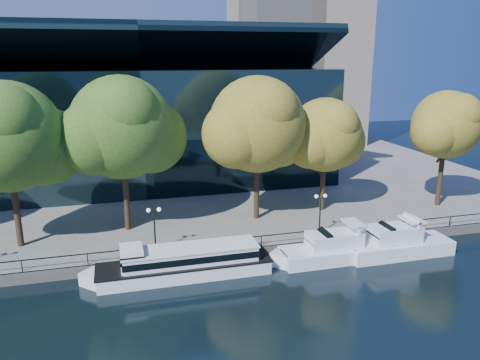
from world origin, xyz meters
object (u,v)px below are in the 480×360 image
object	(u,v)px
cruiser_near	(334,249)
tree_4	(327,136)
lamp_1	(154,219)
tour_boat	(180,262)
tree_2	(124,130)
tree_1	(10,139)
cruiser_far	(394,243)
tree_3	(259,127)
lamp_2	(320,205)
tree_5	(448,126)

from	to	relation	value
cruiser_near	tree_4	xyz separation A→B (m)	(3.79, 10.55, 8.19)
tree_4	lamp_1	distance (m)	21.00
cruiser_near	tree_4	distance (m)	13.88
tour_boat	tree_2	world-z (taller)	tree_2
cruiser_near	tree_1	bearing A→B (deg)	163.10
cruiser_far	tree_1	bearing A→B (deg)	165.19
tour_boat	cruiser_far	bearing A→B (deg)	-2.76
tree_3	lamp_2	world-z (taller)	tree_3
cruiser_far	tree_5	distance (m)	17.26
tree_3	tree_4	size ratio (longest dim) A/B	1.20
tree_2	tree_4	world-z (taller)	tree_2
tour_boat	lamp_1	bearing A→B (deg)	117.72
cruiser_near	tree_5	size ratio (longest dim) A/B	0.91
tree_2	lamp_2	size ratio (longest dim) A/B	3.73
tree_2	tree_4	distance (m)	21.18
tree_4	tree_5	xyz separation A→B (m)	(13.57, -1.96, 0.87)
cruiser_near	lamp_2	size ratio (longest dim) A/B	2.93
tour_boat	tree_3	xyz separation A→B (m)	(9.61, 9.25, 9.49)
lamp_1	cruiser_far	bearing A→B (deg)	-11.25
tree_1	lamp_2	distance (m)	28.26
tree_1	tree_5	distance (m)	44.22
cruiser_near	lamp_2	bearing A→B (deg)	86.61
cruiser_far	tree_3	xyz separation A→B (m)	(-9.76, 10.19, 9.59)
tree_2	lamp_1	xyz separation A→B (m)	(1.94, -6.17, -6.95)
tour_boat	lamp_1	world-z (taller)	lamp_1
tour_boat	tree_1	bearing A→B (deg)	149.82
cruiser_far	tree_4	size ratio (longest dim) A/B	0.90
cruiser_near	tree_4	world-z (taller)	tree_4
cruiser_far	tree_3	distance (m)	17.06
cruiser_far	tree_4	xyz separation A→B (m)	(-1.93, 11.00, 8.10)
cruiser_near	lamp_1	distance (m)	16.09
cruiser_far	tree_4	bearing A→B (deg)	99.93
tree_5	cruiser_near	bearing A→B (deg)	-153.66
lamp_1	tour_boat	bearing A→B (deg)	-62.28
lamp_2	tour_boat	bearing A→B (deg)	-166.78
cruiser_near	tree_2	bearing A→B (deg)	150.22
tree_4	tree_5	size ratio (longest dim) A/B	0.95
tree_1	tree_4	xyz separation A→B (m)	(30.65, 2.39, -1.52)
tour_boat	cruiser_near	bearing A→B (deg)	-2.02
cruiser_near	cruiser_far	distance (m)	5.73
tour_boat	lamp_2	world-z (taller)	lamp_2
cruiser_near	tree_2	size ratio (longest dim) A/B	0.79
tree_5	lamp_2	size ratio (longest dim) A/B	3.24
tree_3	tree_1	bearing A→B (deg)	-176.05
tree_1	lamp_2	bearing A→B (deg)	-9.26
tree_1	tree_3	world-z (taller)	tree_3
tour_boat	cruiser_near	xyz separation A→B (m)	(13.66, -0.48, -0.19)
tree_2	tree_1	bearing A→B (deg)	-169.61
cruiser_far	cruiser_near	bearing A→B (deg)	175.47
cruiser_far	tree_5	bearing A→B (deg)	37.86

